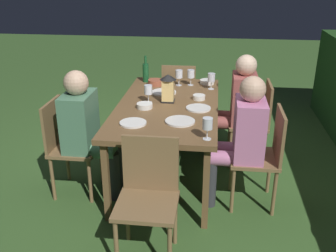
{
  "coord_description": "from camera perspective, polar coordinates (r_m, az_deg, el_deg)",
  "views": [
    {
      "loc": [
        3.38,
        0.42,
        1.95
      ],
      "look_at": [
        0.0,
        0.0,
        0.53
      ],
      "focal_mm": 41.17,
      "sensor_mm": 36.0,
      "label": 1
    }
  ],
  "objects": [
    {
      "name": "chair_head_far",
      "position": [
        2.71,
        -2.96,
        -9.96
      ],
      "size": [
        0.4,
        0.42,
        0.87
      ],
      "color": "brown",
      "rests_on": "ground"
    },
    {
      "name": "ground_plane",
      "position": [
        3.92,
        0.0,
        -7.13
      ],
      "size": [
        16.0,
        16.0,
        0.0
      ],
      "primitive_type": "plane",
      "color": "#385B28"
    },
    {
      "name": "wine_glass_d",
      "position": [
        4.16,
        3.41,
        7.61
      ],
      "size": [
        0.08,
        0.08,
        0.17
      ],
      "color": "silver",
      "rests_on": "dining_table"
    },
    {
      "name": "chair_side_right_a",
      "position": [
        4.07,
        12.76,
        1.02
      ],
      "size": [
        0.42,
        0.4,
        0.87
      ],
      "color": "brown",
      "rests_on": "ground"
    },
    {
      "name": "plate_b",
      "position": [
        3.48,
        4.52,
        2.64
      ],
      "size": [
        0.22,
        0.22,
        0.01
      ],
      "primitive_type": "cylinder",
      "color": "silver",
      "rests_on": "dining_table"
    },
    {
      "name": "wine_glass_b",
      "position": [
        3.61,
        -2.94,
        5.28
      ],
      "size": [
        0.08,
        0.08,
        0.17
      ],
      "color": "silver",
      "rests_on": "dining_table"
    },
    {
      "name": "bowl_dip",
      "position": [
        4.18,
        -1.87,
        6.5
      ],
      "size": [
        0.16,
        0.16,
        0.06
      ],
      "color": "#9E5138",
      "rests_on": "dining_table"
    },
    {
      "name": "wine_glass_e",
      "position": [
        4.03,
        6.44,
        7.04
      ],
      "size": [
        0.08,
        0.08,
        0.17
      ],
      "color": "silver",
      "rests_on": "dining_table"
    },
    {
      "name": "person_in_green",
      "position": [
        3.43,
        -11.85,
        -0.31
      ],
      "size": [
        0.38,
        0.47,
        1.15
      ],
      "color": "#4C7A5B",
      "rests_on": "ground"
    },
    {
      "name": "plate_a",
      "position": [
        3.18,
        1.79,
        0.72
      ],
      "size": [
        0.25,
        0.25,
        0.01
      ],
      "primitive_type": "cylinder",
      "color": "silver",
      "rests_on": "dining_table"
    },
    {
      "name": "chair_head_near",
      "position": [
        4.75,
        1.67,
        4.74
      ],
      "size": [
        0.4,
        0.42,
        0.87
      ],
      "color": "brown",
      "rests_on": "ground"
    },
    {
      "name": "wine_glass_c",
      "position": [
        2.83,
        5.87,
        0.21
      ],
      "size": [
        0.08,
        0.08,
        0.17
      ],
      "color": "silver",
      "rests_on": "dining_table"
    },
    {
      "name": "bowl_olives",
      "position": [
        3.49,
        -3.49,
        3.04
      ],
      "size": [
        0.14,
        0.14,
        0.04
      ],
      "color": "silver",
      "rests_on": "dining_table"
    },
    {
      "name": "plate_c",
      "position": [
        3.15,
        -5.2,
        0.46
      ],
      "size": [
        0.22,
        0.22,
        0.01
      ],
      "primitive_type": "cylinder",
      "color": "white",
      "rests_on": "dining_table"
    },
    {
      "name": "bowl_bread",
      "position": [
        3.73,
        4.61,
        4.3
      ],
      "size": [
        0.12,
        0.12,
        0.04
      ],
      "color": "silver",
      "rests_on": "dining_table"
    },
    {
      "name": "chair_side_left_b",
      "position": [
        3.55,
        -14.65,
        -2.41
      ],
      "size": [
        0.42,
        0.4,
        0.87
      ],
      "color": "brown",
      "rests_on": "ground"
    },
    {
      "name": "bowl_salad",
      "position": [
        4.25,
        5.81,
        6.55
      ],
      "size": [
        0.16,
        0.16,
        0.04
      ],
      "color": "silver",
      "rests_on": "dining_table"
    },
    {
      "name": "person_in_rust",
      "position": [
        4.0,
        10.16,
        3.18
      ],
      "size": [
        0.38,
        0.47,
        1.15
      ],
      "color": "#9E4C47",
      "rests_on": "ground"
    },
    {
      "name": "lantern_centerpiece",
      "position": [
        3.62,
        0.01,
        5.86
      ],
      "size": [
        0.15,
        0.15,
        0.27
      ],
      "color": "black",
      "rests_on": "dining_table"
    },
    {
      "name": "dining_table",
      "position": [
        3.62,
        0.0,
        2.49
      ],
      "size": [
        1.76,
        0.93,
        0.75
      ],
      "color": "brown",
      "rests_on": "ground"
    },
    {
      "name": "plate_d",
      "position": [
        3.91,
        -0.63,
        5.02
      ],
      "size": [
        0.25,
        0.25,
        0.01
      ],
      "primitive_type": "cylinder",
      "color": "white",
      "rests_on": "dining_table"
    },
    {
      "name": "wine_glass_a",
      "position": [
        4.14,
        1.63,
        7.59
      ],
      "size": [
        0.08,
        0.08,
        0.17
      ],
      "color": "silver",
      "rests_on": "dining_table"
    },
    {
      "name": "person_in_pink",
      "position": [
        3.26,
        10.73,
        -1.41
      ],
      "size": [
        0.38,
        0.47,
        1.15
      ],
      "color": "#C675A3",
      "rests_on": "ground"
    },
    {
      "name": "chair_side_right_b",
      "position": [
        3.35,
        13.88,
        -3.94
      ],
      "size": [
        0.42,
        0.4,
        0.87
      ],
      "color": "brown",
      "rests_on": "ground"
    },
    {
      "name": "green_bottle_on_table",
      "position": [
        4.29,
        -3.31,
        7.97
      ],
      "size": [
        0.07,
        0.07,
        0.29
      ],
      "color": "#195128",
      "rests_on": "dining_table"
    }
  ]
}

